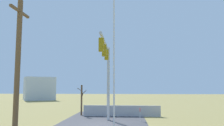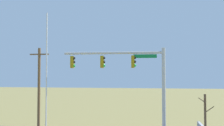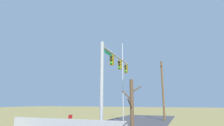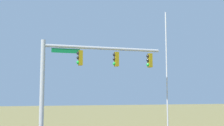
# 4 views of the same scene
# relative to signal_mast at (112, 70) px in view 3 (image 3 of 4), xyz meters

# --- Properties ---
(road_surface) EXTENTS (28.00, 8.00, 0.01)m
(road_surface) POSITION_rel_signal_mast_xyz_m (-4.31, 0.38, -5.18)
(road_surface) COLOR #3D3D42
(road_surface) RESTS_ON ground_plane
(signal_mast) EXTENTS (7.96, 0.47, 7.22)m
(signal_mast) POSITION_rel_signal_mast_xyz_m (0.00, 0.00, 0.00)
(signal_mast) COLOR #B2B5BA
(signal_mast) RESTS_ON ground_plane
(flagpole) EXTENTS (0.10, 0.10, 9.99)m
(flagpole) POSITION_rel_signal_mast_xyz_m (-6.62, -1.09, -0.19)
(flagpole) COLOR silver
(flagpole) RESTS_ON ground_plane
(utility_pole) EXTENTS (1.90, 0.26, 7.70)m
(utility_pole) POSITION_rel_signal_mast_xyz_m (-9.27, 3.55, -1.17)
(utility_pole) COLOR brown
(utility_pole) RESTS_ON ground_plane
(bare_tree) EXTENTS (1.27, 1.02, 3.48)m
(bare_tree) POSITION_rel_signal_mast_xyz_m (5.92, 3.48, -3.38)
(bare_tree) COLOR brown
(bare_tree) RESTS_ON ground_plane
(open_sign) EXTENTS (0.56, 0.04, 1.22)m
(open_sign) POSITION_rel_signal_mast_xyz_m (1.90, -3.04, -4.27)
(open_sign) COLOR silver
(open_sign) RESTS_ON ground_plane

